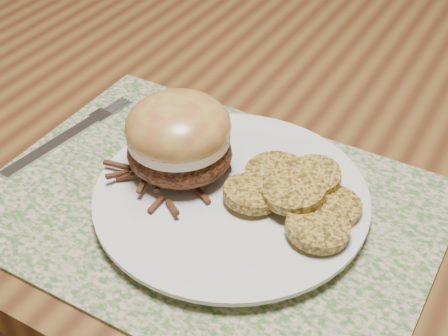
# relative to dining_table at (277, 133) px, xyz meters

# --- Properties ---
(dining_table) EXTENTS (1.50, 0.90, 0.75)m
(dining_table) POSITION_rel_dining_table_xyz_m (0.00, 0.00, 0.00)
(dining_table) COLOR brown
(dining_table) RESTS_ON ground
(placemat) EXTENTS (0.45, 0.33, 0.00)m
(placemat) POSITION_rel_dining_table_xyz_m (0.04, -0.25, 0.08)
(placemat) COLOR #426333
(placemat) RESTS_ON dining_table
(dinner_plate) EXTENTS (0.26, 0.26, 0.02)m
(dinner_plate) POSITION_rel_dining_table_xyz_m (0.06, -0.24, 0.09)
(dinner_plate) COLOR silver
(dinner_plate) RESTS_ON placemat
(pork_sandwich) EXTENTS (0.12, 0.11, 0.08)m
(pork_sandwich) POSITION_rel_dining_table_xyz_m (-0.00, -0.23, 0.14)
(pork_sandwich) COLOR black
(pork_sandwich) RESTS_ON dinner_plate
(roasted_potatoes) EXTENTS (0.15, 0.13, 0.03)m
(roasted_potatoes) POSITION_rel_dining_table_xyz_m (0.12, -0.22, 0.11)
(roasted_potatoes) COLOR #AB8532
(roasted_potatoes) RESTS_ON dinner_plate
(fork) EXTENTS (0.04, 0.19, 0.00)m
(fork) POSITION_rel_dining_table_xyz_m (-0.16, -0.23, 0.09)
(fork) COLOR silver
(fork) RESTS_ON placemat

